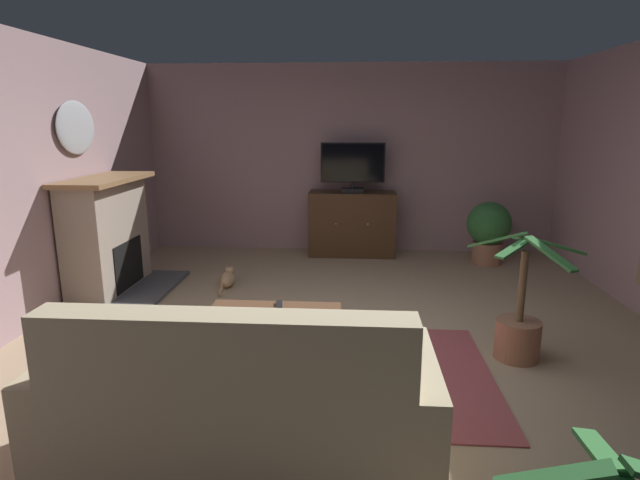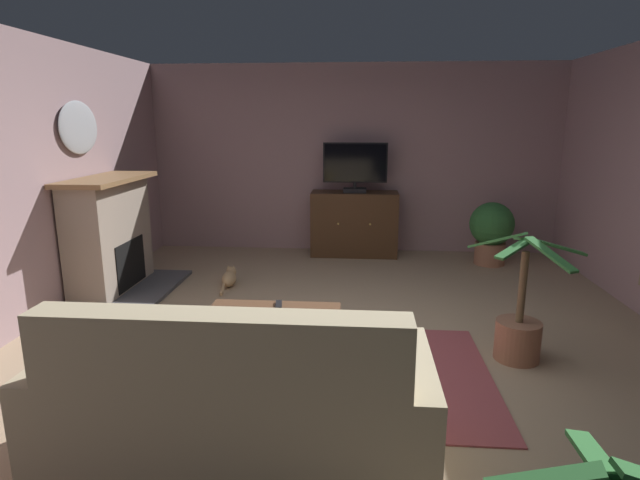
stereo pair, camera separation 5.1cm
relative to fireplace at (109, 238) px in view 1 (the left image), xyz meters
The scene contains 13 objects.
ground_plane 3.03m from the fireplace, 27.90° to the right, with size 6.39×7.56×0.04m, color tan.
wall_back 3.46m from the fireplace, 39.30° to the left, with size 6.39×0.10×2.66m, color gray.
rug_central 3.16m from the fireplace, 33.94° to the right, with size 2.33×1.70×0.01m, color #9E474C.
fireplace is the anchor object (origin of this frame).
wall_mirror_oval 1.21m from the fireplace, behind, with size 0.06×0.75×0.56m, color #B2B7BF.
tv_cabinet 3.21m from the fireplace, 34.03° to the left, with size 1.21×0.50×0.90m.
television 3.24m from the fireplace, 33.23° to the left, with size 0.88×0.20×0.68m.
coffee_table 2.58m from the fireplace, 36.37° to the right, with size 1.06×0.47×0.40m.
tv_remote 2.53m from the fireplace, 33.98° to the right, with size 0.17×0.05×0.02m, color black.
sofa_floral 3.53m from the fireplace, 53.69° to the right, with size 2.11×0.90×1.00m.
potted_plant_on_hearth_side 4.26m from the fireplace, 18.98° to the right, with size 0.84×0.98×1.04m.
potted_plant_leafy_by_curtain 4.70m from the fireplace, 17.94° to the left, with size 0.58×0.58×0.83m.
cat 1.37m from the fireplace, 13.51° to the left, with size 0.21×0.67×0.18m.
Camera 1 is at (0.07, -3.90, 1.88)m, focal length 28.59 mm.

